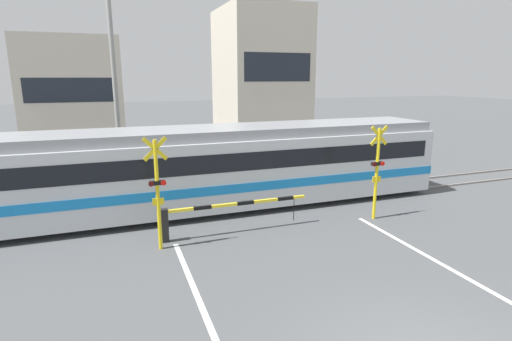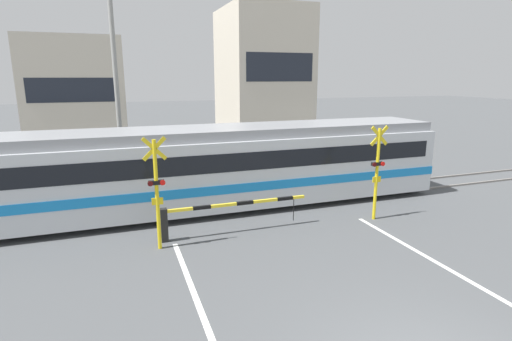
{
  "view_description": "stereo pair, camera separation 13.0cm",
  "coord_description": "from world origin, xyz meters",
  "px_view_note": "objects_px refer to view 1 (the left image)",
  "views": [
    {
      "loc": [
        -4.8,
        -4.24,
        4.87
      ],
      "look_at": [
        0.0,
        8.83,
        1.6
      ],
      "focal_mm": 28.0,
      "sensor_mm": 36.0,
      "label": 1
    },
    {
      "loc": [
        -4.67,
        -4.28,
        4.87
      ],
      "look_at": [
        0.0,
        8.83,
        1.6
      ],
      "focal_mm": 28.0,
      "sensor_mm": 36.0,
      "label": 2
    }
  ],
  "objects_px": {
    "crossing_barrier_far": "(266,164)",
    "crossing_signal_right": "(377,168)",
    "crossing_signal_left": "(157,189)",
    "commuter_train": "(182,168)",
    "crossing_barrier_near": "(210,213)",
    "pedestrian": "(211,156)"
  },
  "relations": [
    {
      "from": "crossing_signal_left",
      "to": "pedestrian",
      "type": "bearing_deg",
      "value": 67.21
    },
    {
      "from": "commuter_train",
      "to": "crossing_signal_right",
      "type": "relative_size",
      "value": 6.17
    },
    {
      "from": "crossing_signal_left",
      "to": "crossing_signal_right",
      "type": "xyz_separation_m",
      "value": [
        7.37,
        0.0,
        0.0
      ]
    },
    {
      "from": "crossing_barrier_far",
      "to": "crossing_signal_right",
      "type": "xyz_separation_m",
      "value": [
        1.58,
        -6.35,
        1.05
      ]
    },
    {
      "from": "crossing_barrier_near",
      "to": "crossing_barrier_far",
      "type": "bearing_deg",
      "value": 54.49
    },
    {
      "from": "commuter_train",
      "to": "pedestrian",
      "type": "height_order",
      "value": "commuter_train"
    },
    {
      "from": "crossing_barrier_near",
      "to": "pedestrian",
      "type": "relative_size",
      "value": 3.06
    },
    {
      "from": "commuter_train",
      "to": "pedestrian",
      "type": "distance_m",
      "value": 6.3
    },
    {
      "from": "commuter_train",
      "to": "crossing_barrier_near",
      "type": "xyz_separation_m",
      "value": [
        0.37,
        -2.64,
        -0.88
      ]
    },
    {
      "from": "commuter_train",
      "to": "crossing_barrier_far",
      "type": "xyz_separation_m",
      "value": [
        4.58,
        3.25,
        -0.88
      ]
    },
    {
      "from": "crossing_signal_right",
      "to": "crossing_signal_left",
      "type": "bearing_deg",
      "value": 180.0
    },
    {
      "from": "crossing_barrier_near",
      "to": "crossing_signal_left",
      "type": "xyz_separation_m",
      "value": [
        -1.58,
        -0.46,
        1.05
      ]
    },
    {
      "from": "crossing_barrier_far",
      "to": "crossing_signal_right",
      "type": "height_order",
      "value": "crossing_signal_right"
    },
    {
      "from": "crossing_signal_left",
      "to": "crossing_signal_right",
      "type": "distance_m",
      "value": 7.37
    },
    {
      "from": "crossing_barrier_far",
      "to": "crossing_signal_left",
      "type": "relative_size",
      "value": 1.44
    },
    {
      "from": "crossing_barrier_near",
      "to": "crossing_barrier_far",
      "type": "xyz_separation_m",
      "value": [
        4.2,
        5.89,
        0.0
      ]
    },
    {
      "from": "crossing_barrier_near",
      "to": "crossing_signal_right",
      "type": "xyz_separation_m",
      "value": [
        5.79,
        -0.46,
        1.05
      ]
    },
    {
      "from": "crossing_signal_right",
      "to": "pedestrian",
      "type": "height_order",
      "value": "crossing_signal_right"
    },
    {
      "from": "crossing_signal_right",
      "to": "crossing_barrier_far",
      "type": "bearing_deg",
      "value": 103.98
    },
    {
      "from": "commuter_train",
      "to": "crossing_signal_left",
      "type": "distance_m",
      "value": 3.33
    },
    {
      "from": "crossing_barrier_far",
      "to": "crossing_signal_right",
      "type": "relative_size",
      "value": 1.44
    },
    {
      "from": "crossing_signal_left",
      "to": "crossing_barrier_near",
      "type": "bearing_deg",
      "value": 16.2
    }
  ]
}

